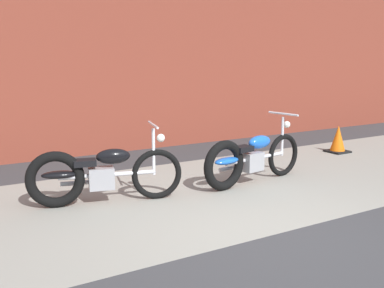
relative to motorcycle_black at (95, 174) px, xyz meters
name	(u,v)px	position (x,y,z in m)	size (l,w,h in m)	color
ground_plane	(271,236)	(1.25, -1.98, -0.40)	(80.00, 80.00, 0.00)	#38383A
sidewalk_slab	(188,194)	(1.25, -0.23, -0.40)	(36.00, 3.50, 0.01)	gray
brick_building_wall	(99,33)	(1.25, 3.22, 1.97)	(36.00, 0.50, 4.73)	brown
motorcycle_black	(95,174)	(0.00, 0.00, 0.00)	(1.97, 0.76, 1.03)	black
motorcycle_blue	(248,158)	(2.27, -0.26, 0.00)	(2.00, 0.59, 1.03)	black
traffic_cone	(338,140)	(5.27, 0.68, -0.15)	(0.40, 0.40, 0.55)	orange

